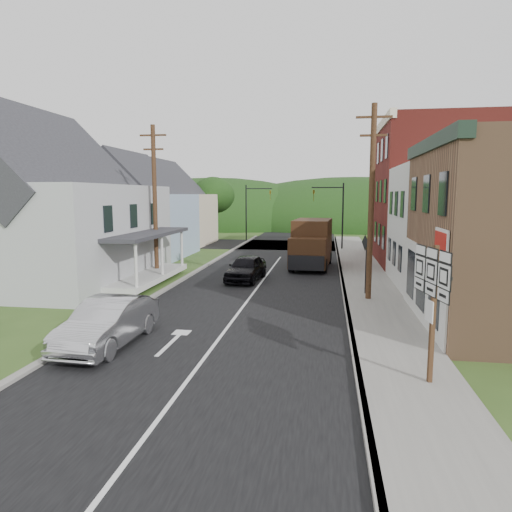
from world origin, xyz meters
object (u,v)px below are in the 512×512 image
at_px(silver_sedan, 108,323).
at_px(delivery_van, 312,244).
at_px(route_sign_cluster, 432,295).
at_px(dark_sedan, 246,268).
at_px(warning_sign, 366,256).

relative_size(silver_sedan, delivery_van, 0.78).
xyz_separation_m(delivery_van, route_sign_cluster, (3.67, -19.17, 0.81)).
height_order(silver_sedan, route_sign_cluster, route_sign_cluster).
bearing_deg(silver_sedan, route_sign_cluster, -8.84).
xyz_separation_m(dark_sedan, route_sign_cluster, (7.25, -13.84, 1.73)).
height_order(silver_sedan, delivery_van, delivery_van).
bearing_deg(silver_sedan, dark_sedan, 80.08).
bearing_deg(dark_sedan, silver_sedan, -96.44).
xyz_separation_m(silver_sedan, delivery_van, (6.05, 17.37, 0.88)).
relative_size(silver_sedan, route_sign_cluster, 1.32).
relative_size(silver_sedan, warning_sign, 1.61).
bearing_deg(route_sign_cluster, dark_sedan, 106.35).
distance_m(silver_sedan, dark_sedan, 12.29).
distance_m(dark_sedan, delivery_van, 6.49).
height_order(silver_sedan, dark_sedan, silver_sedan).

